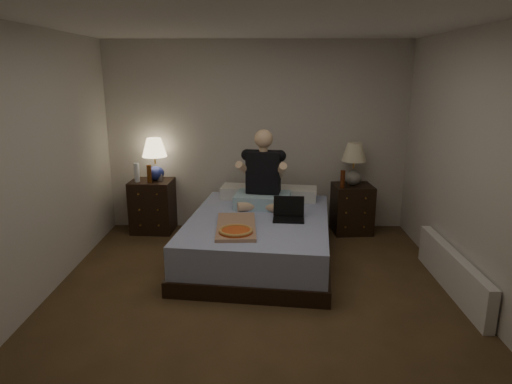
{
  "coord_description": "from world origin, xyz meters",
  "views": [
    {
      "loc": [
        0.05,
        -3.81,
        2.11
      ],
      "look_at": [
        0.0,
        0.9,
        0.85
      ],
      "focal_mm": 32.0,
      "sensor_mm": 36.0,
      "label": 1
    }
  ],
  "objects_px": {
    "beer_bottle_right": "(343,179)",
    "pizza_box": "(236,232)",
    "radiator": "(452,272)",
    "bed": "(259,239)",
    "water_bottle": "(137,172)",
    "person": "(263,169)",
    "laptop": "(289,210)",
    "soda_can": "(160,177)",
    "lamp_left": "(155,159)",
    "nightstand_right": "(352,209)",
    "lamp_right": "(354,164)",
    "nightstand_left": "(153,206)",
    "beer_bottle_left": "(149,174)"
  },
  "relations": [
    {
      "from": "beer_bottle_right",
      "to": "pizza_box",
      "type": "height_order",
      "value": "beer_bottle_right"
    },
    {
      "from": "radiator",
      "to": "beer_bottle_right",
      "type": "bearing_deg",
      "value": 117.97
    },
    {
      "from": "bed",
      "to": "water_bottle",
      "type": "relative_size",
      "value": 8.18
    },
    {
      "from": "person",
      "to": "radiator",
      "type": "xyz_separation_m",
      "value": [
        1.85,
        -1.17,
        -0.78
      ]
    },
    {
      "from": "bed",
      "to": "laptop",
      "type": "height_order",
      "value": "laptop"
    },
    {
      "from": "radiator",
      "to": "soda_can",
      "type": "bearing_deg",
      "value": 152.21
    },
    {
      "from": "pizza_box",
      "to": "beer_bottle_right",
      "type": "bearing_deg",
      "value": 44.88
    },
    {
      "from": "beer_bottle_right",
      "to": "person",
      "type": "distance_m",
      "value": 1.12
    },
    {
      "from": "soda_can",
      "to": "pizza_box",
      "type": "bearing_deg",
      "value": -54.83
    },
    {
      "from": "laptop",
      "to": "lamp_left",
      "type": "bearing_deg",
      "value": 151.29
    },
    {
      "from": "nightstand_right",
      "to": "person",
      "type": "height_order",
      "value": "person"
    },
    {
      "from": "soda_can",
      "to": "radiator",
      "type": "relative_size",
      "value": 0.06
    },
    {
      "from": "beer_bottle_right",
      "to": "bed",
      "type": "bearing_deg",
      "value": -142.66
    },
    {
      "from": "nightstand_right",
      "to": "bed",
      "type": "bearing_deg",
      "value": -146.8
    },
    {
      "from": "bed",
      "to": "lamp_right",
      "type": "xyz_separation_m",
      "value": [
        1.23,
        0.98,
        0.67
      ]
    },
    {
      "from": "nightstand_left",
      "to": "radiator",
      "type": "height_order",
      "value": "nightstand_left"
    },
    {
      "from": "soda_can",
      "to": "water_bottle",
      "type": "bearing_deg",
      "value": -170.59
    },
    {
      "from": "nightstand_right",
      "to": "lamp_left",
      "type": "xyz_separation_m",
      "value": [
        -2.61,
        0.02,
        0.66
      ]
    },
    {
      "from": "nightstand_left",
      "to": "nightstand_right",
      "type": "relative_size",
      "value": 1.08
    },
    {
      "from": "bed",
      "to": "beer_bottle_left",
      "type": "relative_size",
      "value": 8.89
    },
    {
      "from": "nightstand_right",
      "to": "lamp_right",
      "type": "bearing_deg",
      "value": 103.0
    },
    {
      "from": "lamp_right",
      "to": "lamp_left",
      "type": "bearing_deg",
      "value": 179.91
    },
    {
      "from": "nightstand_left",
      "to": "water_bottle",
      "type": "bearing_deg",
      "value": -147.81
    },
    {
      "from": "lamp_left",
      "to": "beer_bottle_left",
      "type": "bearing_deg",
      "value": -114.91
    },
    {
      "from": "soda_can",
      "to": "pizza_box",
      "type": "height_order",
      "value": "soda_can"
    },
    {
      "from": "water_bottle",
      "to": "pizza_box",
      "type": "xyz_separation_m",
      "value": [
        1.37,
        -1.48,
        -0.27
      ]
    },
    {
      "from": "nightstand_right",
      "to": "lamp_right",
      "type": "distance_m",
      "value": 0.6
    },
    {
      "from": "water_bottle",
      "to": "pizza_box",
      "type": "height_order",
      "value": "water_bottle"
    },
    {
      "from": "beer_bottle_left",
      "to": "pizza_box",
      "type": "distance_m",
      "value": 1.9
    },
    {
      "from": "nightstand_right",
      "to": "soda_can",
      "type": "relative_size",
      "value": 6.47
    },
    {
      "from": "beer_bottle_right",
      "to": "pizza_box",
      "type": "xyz_separation_m",
      "value": [
        -1.3,
        -1.41,
        -0.21
      ]
    },
    {
      "from": "nightstand_right",
      "to": "soda_can",
      "type": "distance_m",
      "value": 2.58
    },
    {
      "from": "beer_bottle_left",
      "to": "laptop",
      "type": "xyz_separation_m",
      "value": [
        1.75,
        -0.96,
        -0.18
      ]
    },
    {
      "from": "nightstand_right",
      "to": "laptop",
      "type": "height_order",
      "value": "laptop"
    },
    {
      "from": "radiator",
      "to": "laptop",
      "type": "bearing_deg",
      "value": 157.58
    },
    {
      "from": "nightstand_left",
      "to": "laptop",
      "type": "xyz_separation_m",
      "value": [
        1.76,
        -1.08,
        0.28
      ]
    },
    {
      "from": "bed",
      "to": "pizza_box",
      "type": "bearing_deg",
      "value": -103.98
    },
    {
      "from": "nightstand_right",
      "to": "person",
      "type": "bearing_deg",
      "value": -160.34
    },
    {
      "from": "water_bottle",
      "to": "beer_bottle_right",
      "type": "xyz_separation_m",
      "value": [
        2.66,
        -0.08,
        -0.06
      ]
    },
    {
      "from": "soda_can",
      "to": "pizza_box",
      "type": "relative_size",
      "value": 0.13
    },
    {
      "from": "bed",
      "to": "nightstand_left",
      "type": "xyz_separation_m",
      "value": [
        -1.43,
        0.98,
        0.09
      ]
    },
    {
      "from": "nightstand_right",
      "to": "soda_can",
      "type": "xyz_separation_m",
      "value": [
        -2.54,
        -0.02,
        0.43
      ]
    },
    {
      "from": "bed",
      "to": "soda_can",
      "type": "bearing_deg",
      "value": 151.35
    },
    {
      "from": "radiator",
      "to": "lamp_left",
      "type": "bearing_deg",
      "value": 152.06
    },
    {
      "from": "nightstand_left",
      "to": "nightstand_right",
      "type": "xyz_separation_m",
      "value": [
        2.67,
        -0.02,
        -0.03
      ]
    },
    {
      "from": "bed",
      "to": "lamp_left",
      "type": "distance_m",
      "value": 1.83
    },
    {
      "from": "soda_can",
      "to": "person",
      "type": "relative_size",
      "value": 0.11
    },
    {
      "from": "soda_can",
      "to": "pizza_box",
      "type": "distance_m",
      "value": 1.88
    },
    {
      "from": "nightstand_left",
      "to": "water_bottle",
      "type": "relative_size",
      "value": 2.8
    },
    {
      "from": "nightstand_right",
      "to": "lamp_right",
      "type": "relative_size",
      "value": 1.16
    }
  ]
}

